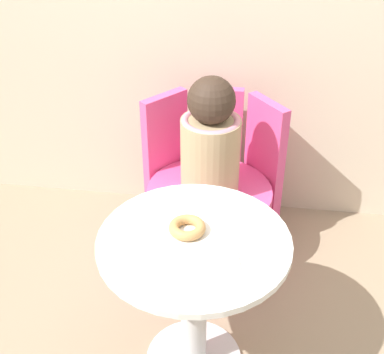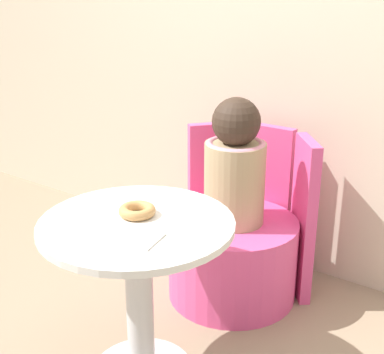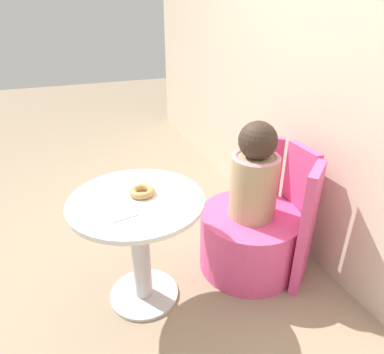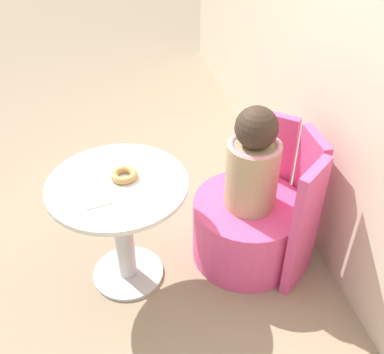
{
  "view_description": "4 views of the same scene",
  "coord_description": "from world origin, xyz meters",
  "px_view_note": "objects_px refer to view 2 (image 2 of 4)",
  "views": [
    {
      "loc": [
        0.27,
        -1.41,
        1.83
      ],
      "look_at": [
        0.02,
        0.37,
        0.64
      ],
      "focal_mm": 50.0,
      "sensor_mm": 36.0,
      "label": 1
    },
    {
      "loc": [
        1.2,
        -1.25,
        1.41
      ],
      "look_at": [
        0.05,
        0.36,
        0.69
      ],
      "focal_mm": 50.0,
      "sensor_mm": 36.0,
      "label": 2
    },
    {
      "loc": [
        1.53,
        -0.28,
        1.5
      ],
      "look_at": [
        0.04,
        0.3,
        0.69
      ],
      "focal_mm": 32.0,
      "sensor_mm": 36.0,
      "label": 3
    },
    {
      "loc": [
        1.79,
        -0.01,
        1.94
      ],
      "look_at": [
        0.05,
        0.36,
        0.59
      ],
      "focal_mm": 42.0,
      "sensor_mm": 36.0,
      "label": 4
    }
  ],
  "objects_px": {
    "tub_chair": "(232,258)",
    "child_figure": "(235,166)",
    "donut": "(137,211)",
    "round_table": "(138,269)"
  },
  "relations": [
    {
      "from": "tub_chair",
      "to": "child_figure",
      "type": "height_order",
      "value": "child_figure"
    },
    {
      "from": "child_figure",
      "to": "tub_chair",
      "type": "bearing_deg",
      "value": -79.38
    },
    {
      "from": "tub_chair",
      "to": "donut",
      "type": "xyz_separation_m",
      "value": [
        -0.01,
        -0.64,
        0.47
      ]
    },
    {
      "from": "round_table",
      "to": "tub_chair",
      "type": "xyz_separation_m",
      "value": [
        -0.02,
        0.68,
        -0.26
      ]
    },
    {
      "from": "round_table",
      "to": "child_figure",
      "type": "bearing_deg",
      "value": 91.5
    },
    {
      "from": "child_figure",
      "to": "donut",
      "type": "relative_size",
      "value": 4.37
    },
    {
      "from": "child_figure",
      "to": "donut",
      "type": "height_order",
      "value": "child_figure"
    },
    {
      "from": "donut",
      "to": "round_table",
      "type": "bearing_deg",
      "value": -52.32
    },
    {
      "from": "round_table",
      "to": "donut",
      "type": "distance_m",
      "value": 0.21
    },
    {
      "from": "tub_chair",
      "to": "child_figure",
      "type": "relative_size",
      "value": 1.05
    }
  ]
}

